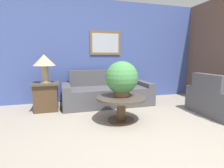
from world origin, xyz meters
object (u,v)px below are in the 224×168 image
(coffee_table, at_px, (121,103))
(table_lamp, at_px, (44,62))
(armchair, at_px, (223,101))
(potted_plant_on_table, at_px, (122,78))
(side_table, at_px, (46,96))
(couch_main, at_px, (107,93))

(coffee_table, bearing_deg, table_lamp, 141.34)
(armchair, bearing_deg, potted_plant_on_table, 85.04)
(armchair, height_order, side_table, armchair)
(armchair, bearing_deg, coffee_table, 86.47)
(couch_main, xyz_separation_m, armchair, (2.04, -1.39, -0.00))
(couch_main, bearing_deg, side_table, -175.61)
(armchair, distance_m, table_lamp, 3.74)
(potted_plant_on_table, bearing_deg, coffee_table, -113.99)
(table_lamp, bearing_deg, couch_main, 4.39)
(armchair, bearing_deg, side_table, 71.59)
(coffee_table, xyz_separation_m, table_lamp, (-1.35, 1.08, 0.71))
(couch_main, bearing_deg, table_lamp, -175.61)
(side_table, distance_m, potted_plant_on_table, 1.77)
(side_table, relative_size, table_lamp, 1.00)
(potted_plant_on_table, bearing_deg, couch_main, 89.08)
(coffee_table, relative_size, table_lamp, 1.47)
(side_table, bearing_deg, couch_main, 4.39)
(couch_main, xyz_separation_m, side_table, (-1.39, -0.11, 0.04))
(coffee_table, relative_size, potted_plant_on_table, 1.40)
(armchair, height_order, table_lamp, table_lamp)
(coffee_table, distance_m, table_lamp, 1.87)
(couch_main, bearing_deg, potted_plant_on_table, -90.92)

